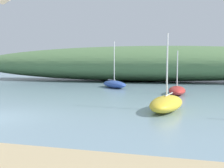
# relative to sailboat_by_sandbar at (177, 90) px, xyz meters

# --- Properties ---
(distant_hill) EXTENTS (51.46, 11.46, 4.82)m
(distant_hill) POSITION_rel_sailboat_by_sandbar_xyz_m (-5.87, 15.57, 2.08)
(distant_hill) COLOR #517547
(distant_hill) RESTS_ON ground
(sailboat_by_sandbar) EXTENTS (1.28, 3.43, 3.33)m
(sailboat_by_sandbar) POSITION_rel_sailboat_by_sandbar_xyz_m (0.00, 0.00, 0.00)
(sailboat_by_sandbar) COLOR #B72D28
(sailboat_by_sandbar) RESTS_ON ground
(sailboat_off_point) EXTENTS (2.03, 3.89, 3.80)m
(sailboat_off_point) POSITION_rel_sailboat_by_sandbar_xyz_m (-0.47, -7.26, 0.05)
(sailboat_off_point) COLOR gold
(sailboat_off_point) RESTS_ON ground
(sailboat_outer_mooring) EXTENTS (3.73, 4.10, 4.52)m
(sailboat_outer_mooring) POSITION_rel_sailboat_by_sandbar_xyz_m (-6.00, 4.42, 0.04)
(sailboat_outer_mooring) COLOR #2D4C9E
(sailboat_outer_mooring) RESTS_ON ground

